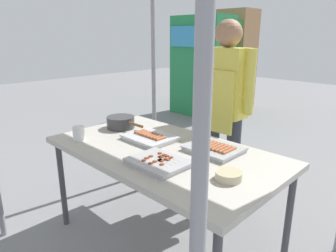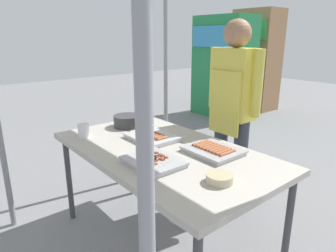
{
  "view_description": "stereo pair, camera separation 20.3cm",
  "coord_description": "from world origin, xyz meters",
  "views": [
    {
      "loc": [
        1.37,
        -1.34,
        1.49
      ],
      "look_at": [
        0.0,
        0.05,
        0.9
      ],
      "focal_mm": 32.37,
      "sensor_mm": 36.0,
      "label": 1
    },
    {
      "loc": [
        1.51,
        -1.18,
        1.49
      ],
      "look_at": [
        0.0,
        0.05,
        0.9
      ],
      "focal_mm": 32.37,
      "sensor_mm": 36.0,
      "label": 2
    }
  ],
  "objects": [
    {
      "name": "ground_plane",
      "position": [
        0.0,
        0.0,
        0.0
      ],
      "size": [
        18.0,
        18.0,
        0.0
      ],
      "primitive_type": "plane",
      "color": "slate"
    },
    {
      "name": "stall_table",
      "position": [
        0.0,
        0.0,
        0.7
      ],
      "size": [
        1.6,
        0.9,
        0.75
      ],
      "color": "#B7B2A8",
      "rests_on": "ground"
    },
    {
      "name": "tray_grilled_sausages",
      "position": [
        -0.2,
        0.06,
        0.77
      ],
      "size": [
        0.36,
        0.28,
        0.05
      ],
      "color": "silver",
      "rests_on": "stall_table"
    },
    {
      "name": "tray_meat_skewers",
      "position": [
        0.17,
        -0.2,
        0.77
      ],
      "size": [
        0.34,
        0.27,
        0.04
      ],
      "color": "#ADADB2",
      "rests_on": "stall_table"
    },
    {
      "name": "tray_pork_links",
      "position": [
        0.27,
        0.21,
        0.77
      ],
      "size": [
        0.34,
        0.29,
        0.05
      ],
      "color": "#ADADB2",
      "rests_on": "stall_table"
    },
    {
      "name": "cooking_wok",
      "position": [
        -0.59,
        0.09,
        0.8
      ],
      "size": [
        0.39,
        0.23,
        0.1
      ],
      "color": "#38383A",
      "rests_on": "stall_table"
    },
    {
      "name": "condiment_bowl",
      "position": [
        0.57,
        -0.07,
        0.77
      ],
      "size": [
        0.14,
        0.14,
        0.05
      ],
      "primitive_type": "cylinder",
      "color": "#BFB28C",
      "rests_on": "stall_table"
    },
    {
      "name": "drink_cup_near_edge",
      "position": [
        -0.55,
        -0.31,
        0.8
      ],
      "size": [
        0.08,
        0.08,
        0.11
      ],
      "primitive_type": "cylinder",
      "color": "white",
      "rests_on": "stall_table"
    },
    {
      "name": "vendor_woman",
      "position": [
        -0.06,
        0.8,
        0.95
      ],
      "size": [
        0.52,
        0.23,
        1.61
      ],
      "rotation": [
        0.0,
        0.0,
        3.14
      ],
      "color": "#333842",
      "rests_on": "ground"
    },
    {
      "name": "neighbor_stall_left",
      "position": [
        -2.23,
        4.2,
        1.0
      ],
      "size": [
        0.87,
        0.63,
        1.98
      ],
      "color": "#9E724C",
      "rests_on": "ground"
    },
    {
      "name": "neighbor_stall_right",
      "position": [
        -2.27,
        3.25,
        0.92
      ],
      "size": [
        1.07,
        0.66,
        1.83
      ],
      "color": "#237F47",
      "rests_on": "ground"
    }
  ]
}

